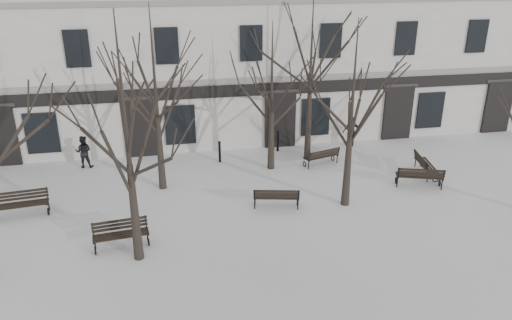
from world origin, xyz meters
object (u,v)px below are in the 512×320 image
object	(u,v)px
tree_2	(353,94)
bench_4	(322,156)
tree_1	(124,114)
bench_3	(22,203)
bench_0	(121,233)
bench_1	(276,197)
bench_5	(425,164)
bench_2	(420,176)

from	to	relation	value
tree_2	bench_4	distance (m)	5.77
bench_4	tree_2	bearing A→B (deg)	68.65
tree_1	bench_3	size ratio (longest dim) A/B	4.03
bench_0	bench_1	world-z (taller)	bench_0
bench_3	bench_5	world-z (taller)	bench_3
bench_3	bench_1	bearing A→B (deg)	-13.92
tree_1	bench_0	bearing A→B (deg)	124.70
tree_2	bench_1	bearing A→B (deg)	175.71
tree_1	bench_4	world-z (taller)	tree_1
bench_0	bench_2	distance (m)	12.56
tree_2	bench_2	bearing A→B (deg)	13.68
tree_1	bench_1	xyz separation A→B (m)	(5.26, 2.60, -4.49)
bench_0	bench_4	xyz separation A→B (m)	(8.97, 5.58, -0.04)
bench_0	bench_3	distance (m)	4.87
tree_1	bench_5	xyz separation A→B (m)	(12.63, 4.53, -4.48)
tree_1	bench_5	size ratio (longest dim) A/B	4.18
bench_2	bench_3	size ratio (longest dim) A/B	1.04
bench_1	tree_1	bearing A→B (deg)	38.85
bench_1	bench_4	world-z (taller)	bench_1
bench_3	bench_4	distance (m)	13.07
tree_2	bench_5	size ratio (longest dim) A/B	3.82
bench_0	bench_4	size ratio (longest dim) A/B	1.06
bench_2	bench_4	size ratio (longest dim) A/B	1.13
bench_0	bench_3	size ratio (longest dim) A/B	0.97
bench_4	tree_1	bearing A→B (deg)	20.81
bench_1	bench_3	distance (m)	9.78
bench_5	bench_2	bearing A→B (deg)	154.27
tree_2	bench_4	size ratio (longest dim) A/B	4.02
tree_1	bench_1	world-z (taller)	tree_1
bench_1	bench_2	bearing A→B (deg)	-161.37
bench_0	bench_4	bearing A→B (deg)	25.12
tree_1	bench_1	bearing A→B (deg)	26.27
tree_2	bench_1	size ratio (longest dim) A/B	3.88
bench_0	bench_5	world-z (taller)	bench_0
bench_5	bench_1	bearing A→B (deg)	114.83
tree_2	bench_5	world-z (taller)	tree_2
tree_1	bench_0	xyz separation A→B (m)	(-0.59, 0.86, -4.47)
tree_1	bench_4	distance (m)	11.49
bench_0	bench_2	xyz separation A→B (m)	(12.32, 2.42, 0.02)
bench_3	tree_1	bearing A→B (deg)	-47.55
bench_2	bench_3	world-z (taller)	bench_2
tree_2	bench_2	size ratio (longest dim) A/B	3.56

